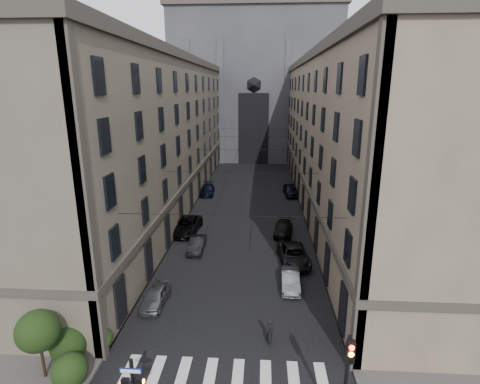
% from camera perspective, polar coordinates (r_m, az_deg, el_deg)
% --- Properties ---
extents(sidewalk_left, '(7.00, 80.00, 0.15)m').
position_cam_1_polar(sidewalk_left, '(51.22, -10.67, -1.61)').
color(sidewalk_left, '#383533').
rests_on(sidewalk_left, ground).
extents(sidewalk_right, '(7.00, 80.00, 0.15)m').
position_cam_1_polar(sidewalk_right, '(50.45, 13.17, -2.02)').
color(sidewalk_right, '#383533').
rests_on(sidewalk_right, ground).
extents(zebra_crossing, '(11.00, 3.20, 0.01)m').
position_cam_1_polar(zebra_crossing, '(22.31, -2.54, -26.64)').
color(zebra_crossing, beige).
rests_on(zebra_crossing, ground).
extents(building_left, '(13.60, 60.60, 18.85)m').
position_cam_1_polar(building_left, '(50.15, -14.50, 8.65)').
color(building_left, '#51483E').
rests_on(building_left, ground).
extents(building_right, '(13.60, 60.60, 18.85)m').
position_cam_1_polar(building_right, '(49.13, 17.25, 8.31)').
color(building_right, brown).
rests_on(building_right, ground).
extents(gothic_tower, '(35.00, 23.00, 58.00)m').
position_cam_1_polar(gothic_tower, '(86.43, 2.34, 17.46)').
color(gothic_tower, '#2D2D33').
rests_on(gothic_tower, ground).
extents(traffic_light_right, '(0.34, 0.50, 5.20)m').
position_cam_1_polar(traffic_light_right, '(18.13, 16.01, -25.34)').
color(traffic_light_right, black).
rests_on(traffic_light_right, ground).
extents(shrub_cluster, '(3.90, 4.40, 3.90)m').
position_cam_1_polar(shrub_cluster, '(23.58, -25.66, -20.16)').
color(shrub_cluster, black).
rests_on(shrub_cluster, sidewalk_left).
extents(tram_wires, '(14.00, 60.00, 0.43)m').
position_cam_1_polar(tram_wires, '(47.71, 1.18, 6.26)').
color(tram_wires, black).
rests_on(tram_wires, ground).
extents(car_left_near, '(1.65, 3.80, 1.28)m').
position_cam_1_polar(car_left_near, '(28.35, -12.76, -15.25)').
color(car_left_near, slate).
rests_on(car_left_near, ground).
extents(car_left_midnear, '(1.36, 3.89, 1.28)m').
position_cam_1_polar(car_left_midnear, '(36.09, -6.58, -7.94)').
color(car_left_midnear, black).
rests_on(car_left_midnear, ground).
extents(car_left_midfar, '(2.96, 5.83, 1.58)m').
position_cam_1_polar(car_left_midfar, '(40.49, -8.22, -5.10)').
color(car_left_midfar, black).
rests_on(car_left_midfar, ground).
extents(car_left_far, '(2.30, 4.98, 1.41)m').
position_cam_1_polar(car_left_far, '(54.51, -5.01, 0.35)').
color(car_left_far, black).
rests_on(car_left_far, ground).
extents(car_right_near, '(1.47, 3.96, 1.29)m').
position_cam_1_polar(car_right_near, '(29.97, 7.69, -13.16)').
color(car_right_near, slate).
rests_on(car_right_near, ground).
extents(car_right_midnear, '(2.95, 5.54, 1.48)m').
position_cam_1_polar(car_right_midnear, '(33.81, 8.18, -9.50)').
color(car_right_midnear, black).
rests_on(car_right_midnear, ground).
extents(car_right_midfar, '(2.35, 4.68, 1.30)m').
position_cam_1_polar(car_right_midfar, '(39.88, 6.61, -5.58)').
color(car_right_midfar, black).
rests_on(car_right_midfar, ground).
extents(car_right_far, '(2.32, 4.92, 1.62)m').
position_cam_1_polar(car_right_far, '(54.23, 7.75, 0.30)').
color(car_right_far, black).
rests_on(car_right_far, ground).
extents(pedestrian, '(0.43, 0.64, 1.73)m').
position_cam_1_polar(pedestrian, '(24.02, 4.62, -20.49)').
color(pedestrian, black).
rests_on(pedestrian, ground).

